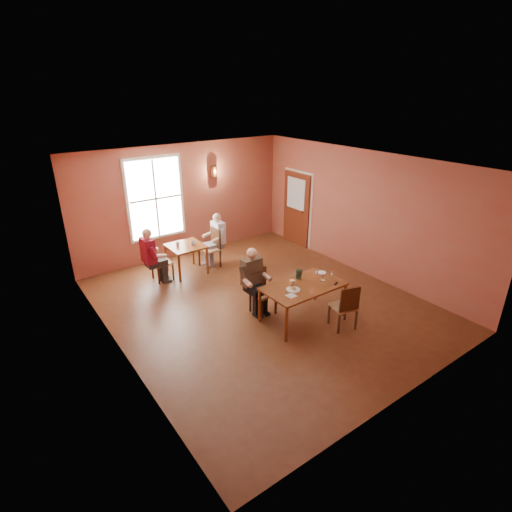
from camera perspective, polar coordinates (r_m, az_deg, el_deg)
ground at (r=8.68m, az=0.78°, el=-6.81°), size 6.00×7.00×0.01m
wall_back at (r=10.91m, az=-10.28°, el=7.75°), size 6.00×0.04×3.00m
wall_front at (r=5.89m, az=21.75°, el=-7.54°), size 6.00×0.04×3.00m
wall_left at (r=6.83m, az=-19.86°, el=-2.88°), size 0.04×7.00×3.00m
wall_right at (r=10.03m, az=14.83°, el=5.96°), size 0.04×7.00×3.00m
ceiling at (r=7.63m, az=0.90°, el=13.08°), size 6.00×7.00×0.04m
window at (r=10.51m, az=-14.17°, el=7.95°), size 1.36×0.10×1.96m
door at (r=11.64m, az=5.75°, el=6.67°), size 0.12×1.04×2.10m
wall_sconce at (r=11.07m, az=-6.04°, el=11.94°), size 0.16×0.16×0.28m
main_table at (r=8.03m, az=6.68°, el=-6.57°), size 1.60×0.90×0.75m
chair_diner_main at (r=8.14m, az=1.00°, el=-5.23°), size 0.41×0.41×0.93m
diner_main at (r=8.03m, az=1.14°, el=-4.07°), size 0.53×0.53×1.33m
chair_empty at (r=7.86m, az=12.36°, el=-6.93°), size 0.51×0.51×0.93m
plate_food at (r=7.65m, az=5.34°, el=-4.74°), size 0.28×0.28×0.03m
sandwich at (r=7.77m, az=5.17°, el=-3.96°), size 0.10×0.09×0.11m
goblet_a at (r=8.17m, az=8.67°, el=-2.49°), size 0.07×0.07×0.17m
goblet_b at (r=8.11m, az=10.56°, el=-2.78°), size 0.09×0.09×0.18m
goblet_c at (r=7.92m, az=9.49°, el=-3.36°), size 0.09×0.09×0.18m
menu_stand at (r=8.06m, az=6.10°, el=-2.58°), size 0.13×0.09×0.20m
knife at (r=7.65m, az=7.84°, el=-5.00°), size 0.18×0.10×0.00m
napkin at (r=7.46m, az=5.08°, el=-5.67°), size 0.17×0.17×0.01m
side_plate at (r=8.42m, az=9.36°, el=-2.34°), size 0.22×0.22×0.01m
sunglasses at (r=8.01m, az=11.36°, el=-3.86°), size 0.13×0.08×0.02m
second_table at (r=10.05m, az=-9.87°, el=-0.44°), size 0.83×0.83×0.73m
chair_diner_white at (r=10.27m, az=-6.69°, el=1.09°), size 0.44×0.44×1.00m
diner_white at (r=10.23m, az=-6.58°, el=1.93°), size 0.52×0.52×1.31m
chair_diner_maroon at (r=9.78m, az=-13.31°, el=-0.82°), size 0.41×0.41×0.92m
diner_maroon at (r=9.69m, az=-13.58°, el=0.27°), size 0.54×0.54×1.34m
cup_a at (r=9.90m, az=-8.95°, el=1.85°), size 0.17×0.17×0.10m
cup_b at (r=9.90m, az=-11.14°, el=1.68°), size 0.14×0.14×0.10m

